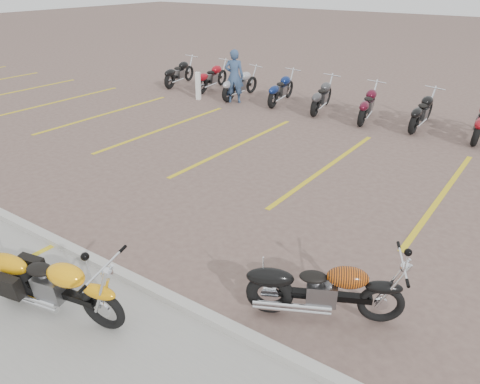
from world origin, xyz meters
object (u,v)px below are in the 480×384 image
at_px(yellow_cruiser, 54,285).
at_px(flame_cruiser, 321,291).
at_px(person_a, 234,76).
at_px(bollard, 198,86).

height_order(yellow_cruiser, flame_cruiser, yellow_cruiser).
height_order(person_a, bollard, person_a).
bearing_deg(bollard, flame_cruiser, -42.40).
distance_m(flame_cruiser, person_a, 11.72).
bearing_deg(yellow_cruiser, person_a, 102.12).
relative_size(person_a, bollard, 1.87).
xyz_separation_m(yellow_cruiser, person_a, (-4.75, 10.78, 0.48)).
bearing_deg(flame_cruiser, bollard, 110.77).
xyz_separation_m(person_a, bollard, (-1.31, -0.45, -0.44)).
relative_size(yellow_cruiser, person_a, 1.19).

